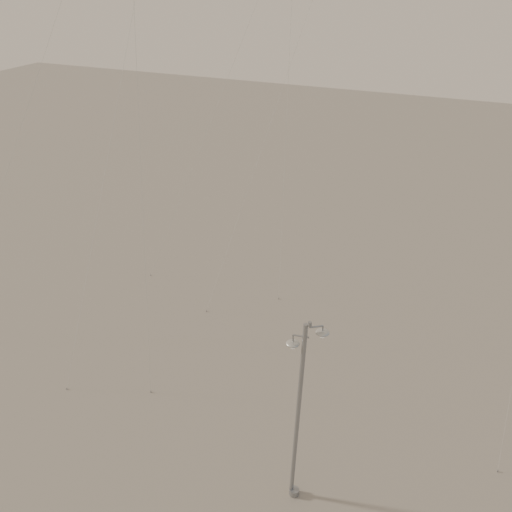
% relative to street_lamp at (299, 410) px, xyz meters
% --- Properties ---
extents(ground, '(160.00, 160.00, 0.00)m').
position_rel_street_lamp_xyz_m(ground, '(-6.91, 0.95, -4.91)').
color(ground, gray).
rests_on(ground, ground).
extents(street_lamp, '(1.52, 0.88, 9.20)m').
position_rel_street_lamp_xyz_m(street_lamp, '(0.00, 0.00, 0.00)').
color(street_lamp, gray).
rests_on(street_lamp, ground).
extents(kite_3, '(2.17, 9.10, 22.38)m').
position_rel_street_lamp_xyz_m(kite_3, '(-12.23, 8.26, 11.94)').
color(kite_3, maroon).
rests_on(kite_3, ground).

